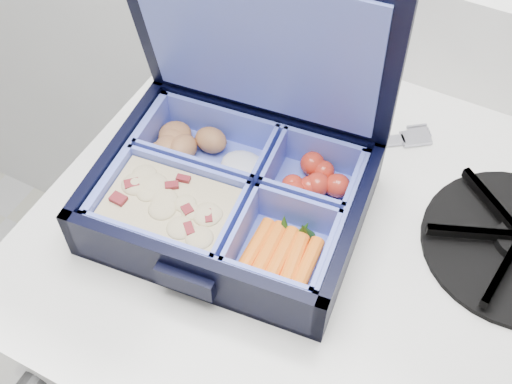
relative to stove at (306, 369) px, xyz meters
The scene contains 4 objects.
stove is the anchor object (origin of this frame).
bento_box 0.45m from the stove, 149.36° to the right, with size 0.25×0.20×0.06m, color black, non-canonical shape.
burner_grate_rear 0.47m from the stove, 146.27° to the left, with size 0.19×0.19×0.02m, color black.
fork 0.42m from the stove, 109.64° to the left, with size 0.03×0.19×0.01m, color #A3A2B1, non-canonical shape.
Camera 1 is at (0.43, 1.33, 1.34)m, focal length 45.00 mm.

